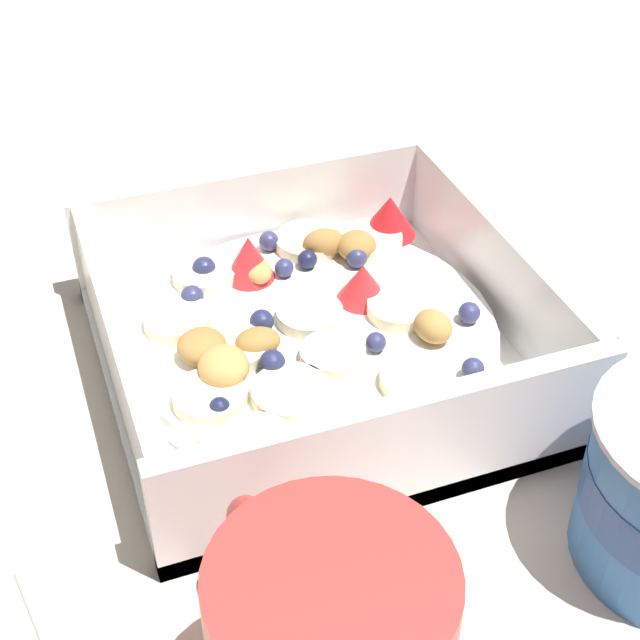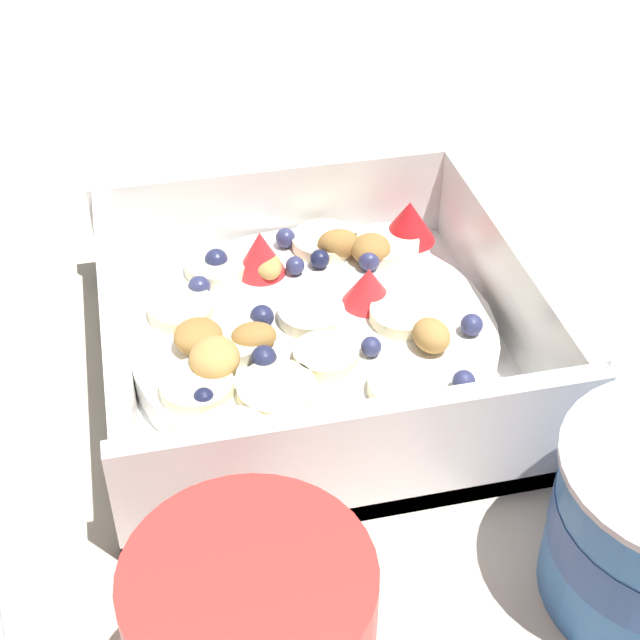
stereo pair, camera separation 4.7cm
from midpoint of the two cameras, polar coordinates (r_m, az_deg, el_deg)
ground_plane at (r=0.50m, az=2.21°, el=-2.34°), size 2.40×2.40×0.00m
fruit_bowl at (r=0.48m, az=2.72°, el=-0.84°), size 0.21×0.21×0.06m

